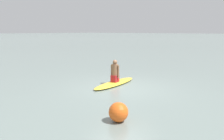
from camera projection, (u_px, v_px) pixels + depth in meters
name	position (u px, v px, depth m)	size (l,w,h in m)	color
ground_plane	(123.00, 88.00, 10.17)	(400.00, 400.00, 0.00)	slate
surfboard	(115.00, 83.00, 10.77)	(3.05, 0.72, 0.12)	gold
person_paddler	(115.00, 72.00, 10.68)	(0.45, 0.36, 1.02)	#A51E23
buoy_marker	(118.00, 112.00, 6.32)	(0.54, 0.54, 0.54)	#E55919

